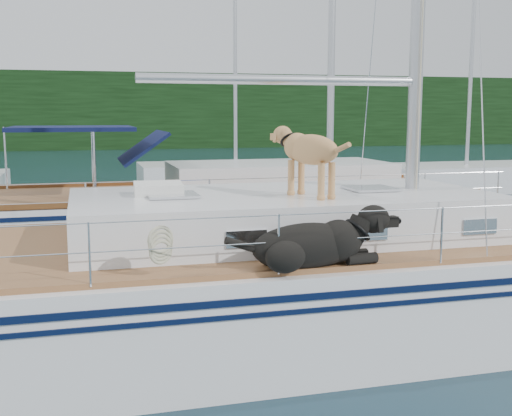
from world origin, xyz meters
name	(u,v)px	position (x,y,z in m)	size (l,w,h in m)	color
ground	(222,336)	(0.00, 0.00, 0.00)	(120.00, 120.00, 0.00)	black
tree_line	(101,111)	(0.00, 45.00, 3.00)	(90.00, 3.00, 6.00)	black
shore_bank	(102,141)	(0.00, 46.20, 0.60)	(92.00, 1.00, 1.20)	#595147
main_sailboat	(229,284)	(0.10, -0.01, 0.68)	(12.00, 3.81, 14.01)	white
neighbor_sailboat	(232,213)	(1.51, 5.94, 0.63)	(11.00, 3.50, 13.30)	white
bg_boat_center	(236,176)	(4.00, 16.00, 0.45)	(7.20, 3.00, 11.65)	white
bg_boat_east	(466,178)	(12.00, 13.00, 0.46)	(6.40, 3.00, 11.65)	white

